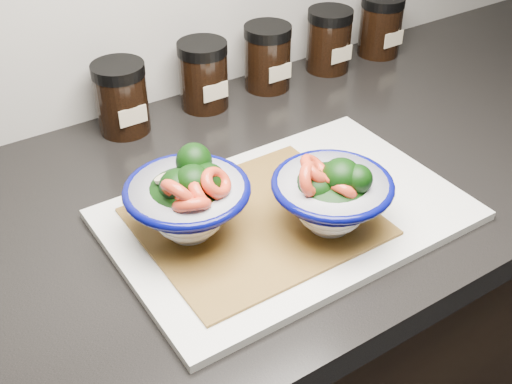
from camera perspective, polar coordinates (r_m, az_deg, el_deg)
cabinet at (r=1.30m, az=6.53°, el=-13.92°), size 3.43×0.58×0.86m
countertop at (r=1.00m, az=8.27°, el=2.87°), size 3.50×0.60×0.04m
cutting_board at (r=0.84m, az=2.78°, el=-2.05°), size 0.45×0.30×0.01m
bamboo_mat at (r=0.81m, az=0.00°, el=-2.62°), size 0.28×0.24×0.00m
bowl_left at (r=0.77m, az=-5.99°, el=-0.70°), size 0.15×0.15×0.11m
bowl_right at (r=0.78m, az=6.75°, el=-0.27°), size 0.15×0.15×0.11m
spice_jar_a at (r=1.02m, az=-11.86°, el=8.19°), size 0.08×0.08×0.11m
spice_jar_b at (r=1.07m, az=-4.69°, el=10.33°), size 0.08×0.08×0.11m
spice_jar_c at (r=1.13m, az=1.03°, el=11.90°), size 0.08×0.08×0.11m
spice_jar_d at (r=1.21m, az=6.49°, el=13.27°), size 0.08×0.08×0.11m
spice_jar_e at (r=1.29m, az=11.01°, el=14.32°), size 0.08×0.08×0.11m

